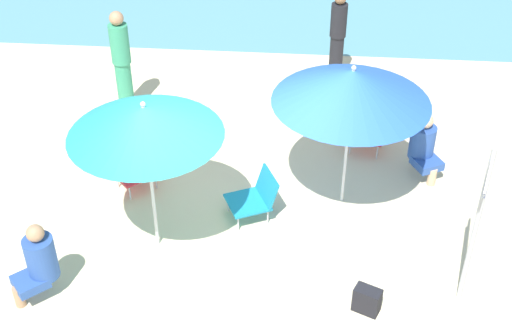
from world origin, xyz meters
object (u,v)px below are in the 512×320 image
object	(u,v)px
person_b	(424,145)
person_c	(337,37)
beach_chair_a	(131,164)
person_a	(38,261)
warning_sign	(481,206)
beach_chair_b	(369,127)
beach_chair_c	(256,196)
person_d	(122,62)
umbrella_teal	(145,121)
umbrella_blue	(352,86)
beach_bag	(367,300)

from	to	relation	value
person_b	person_c	size ratio (longest dim) A/B	0.60
beach_chair_a	person_a	distance (m)	2.22
person_c	warning_sign	size ratio (longest dim) A/B	0.77
beach_chair_b	beach_chair_c	xyz separation A→B (m)	(-1.56, -1.76, -0.02)
beach_chair_a	beach_chair_c	distance (m)	1.86
warning_sign	person_d	bearing A→B (deg)	159.31
warning_sign	umbrella_teal	bearing A→B (deg)	-172.06
umbrella_blue	person_a	world-z (taller)	umbrella_blue
umbrella_blue	beach_bag	size ratio (longest dim) A/B	6.39
umbrella_blue	person_d	bearing A→B (deg)	149.21
umbrella_blue	beach_chair_b	bearing A→B (deg)	73.03
person_a	person_b	world-z (taller)	person_a
person_b	umbrella_teal	bearing A→B (deg)	-89.40
person_c	beach_bag	world-z (taller)	person_c
beach_chair_a	person_d	xyz separation A→B (m)	(-0.55, 1.96, 0.53)
beach_chair_a	person_d	distance (m)	2.10
warning_sign	beach_bag	bearing A→B (deg)	-147.42
umbrella_teal	person_c	distance (m)	5.08
person_b	person_d	size ratio (longest dim) A/B	0.56
beach_chair_c	person_b	bearing A→B (deg)	-178.14
umbrella_blue	person_c	distance (m)	3.49
beach_chair_b	beach_chair_c	world-z (taller)	beach_chair_b
umbrella_blue	umbrella_teal	bearing A→B (deg)	-155.22
umbrella_teal	beach_bag	distance (m)	3.21
person_c	person_d	size ratio (longest dim) A/B	0.93
umbrella_teal	warning_sign	distance (m)	3.75
umbrella_teal	beach_bag	xyz separation A→B (m)	(2.58, -0.90, -1.68)
warning_sign	beach_bag	world-z (taller)	warning_sign
person_b	person_d	distance (m)	4.81
umbrella_blue	beach_chair_c	world-z (taller)	umbrella_blue
beach_chair_b	umbrella_blue	bearing A→B (deg)	-1.46
umbrella_blue	warning_sign	xyz separation A→B (m)	(1.33, -1.68, -0.41)
person_b	person_c	xyz separation A→B (m)	(-1.20, 2.63, 0.34)
person_a	beach_bag	distance (m)	3.74
beach_chair_a	beach_chair_c	world-z (taller)	beach_chair_a
umbrella_teal	person_a	distance (m)	2.00
beach_chair_b	beach_chair_c	size ratio (longest dim) A/B	0.85
umbrella_blue	beach_bag	bearing A→B (deg)	-83.06
umbrella_teal	beach_chair_a	distance (m)	2.00
beach_chair_a	person_c	xyz separation A→B (m)	(2.85, 3.24, 0.47)
person_c	beach_bag	size ratio (longest dim) A/B	4.98
beach_chair_b	person_a	world-z (taller)	person_a
beach_chair_c	beach_bag	bearing A→B (deg)	106.87
warning_sign	beach_chair_c	bearing A→B (deg)	170.39
beach_chair_c	warning_sign	distance (m)	2.97
person_b	beach_chair_b	bearing A→B (deg)	-157.45
person_a	beach_bag	size ratio (longest dim) A/B	3.13
person_a	warning_sign	bearing A→B (deg)	142.07
beach_chair_c	warning_sign	xyz separation A→B (m)	(2.48, -1.26, 1.04)
umbrella_teal	person_b	bearing A→B (deg)	27.46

